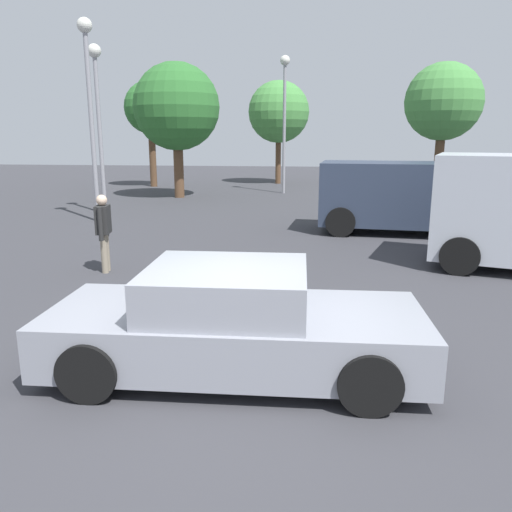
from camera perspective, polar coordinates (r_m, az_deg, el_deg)
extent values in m
plane|color=#38383D|center=(5.84, -2.56, -13.82)|extent=(80.00, 80.00, 0.00)
cube|color=gray|center=(5.89, -2.28, -8.71)|extent=(4.27, 1.82, 0.59)
cube|color=gray|center=(5.72, -3.32, -3.65)|extent=(1.82, 1.62, 0.49)
cube|color=slate|center=(5.66, 5.11, -3.87)|extent=(0.10, 1.45, 0.41)
cube|color=slate|center=(5.90, -11.41, -3.38)|extent=(0.10, 1.45, 0.41)
cylinder|color=black|center=(6.68, 10.86, -7.47)|extent=(0.65, 0.24, 0.64)
cylinder|color=black|center=(5.22, 12.59, -13.72)|extent=(0.65, 0.24, 0.64)
cylinder|color=black|center=(6.97, -13.08, -6.67)|extent=(0.65, 0.24, 0.64)
cylinder|color=black|center=(5.59, -18.22, -12.18)|extent=(0.65, 0.24, 0.64)
cylinder|color=black|center=(12.60, 22.18, 1.91)|extent=(0.80, 0.46, 0.76)
cylinder|color=black|center=(10.68, 21.83, 0.03)|extent=(0.80, 0.46, 0.76)
cube|color=#2D384C|center=(14.72, 16.42, 6.69)|extent=(4.78, 2.36, 1.70)
cube|color=slate|center=(15.03, 25.24, 7.53)|extent=(0.20, 1.64, 0.68)
cylinder|color=black|center=(15.93, 22.18, 4.20)|extent=(0.82, 0.32, 0.80)
cylinder|color=black|center=(14.15, 23.42, 3.05)|extent=(0.82, 0.32, 0.80)
cylinder|color=black|center=(15.69, 9.77, 4.87)|extent=(0.82, 0.32, 0.80)
cylinder|color=black|center=(13.88, 9.44, 3.79)|extent=(0.82, 0.32, 0.80)
cylinder|color=gray|center=(10.48, -16.62, 0.25)|extent=(0.13, 0.13, 0.78)
cylinder|color=gray|center=(10.64, -16.42, 0.46)|extent=(0.13, 0.13, 0.78)
cube|color=#262626|center=(10.44, -16.76, 3.92)|extent=(0.31, 0.44, 0.55)
cylinder|color=#262626|center=(10.21, -17.04, 3.43)|extent=(0.09, 0.09, 0.65)
cylinder|color=#262626|center=(10.67, -16.46, 3.88)|extent=(0.09, 0.09, 0.65)
sphere|color=beige|center=(10.38, -16.90, 6.00)|extent=(0.21, 0.21, 0.21)
cylinder|color=gray|center=(24.12, 3.18, 13.89)|extent=(0.14, 0.14, 5.78)
sphere|color=silver|center=(24.34, 3.28, 21.02)|extent=(0.44, 0.44, 0.44)
cylinder|color=gray|center=(16.76, -17.88, 13.31)|extent=(0.14, 0.14, 5.66)
sphere|color=silver|center=(17.05, -18.65, 23.29)|extent=(0.44, 0.44, 0.44)
cylinder|color=gray|center=(18.41, -17.04, 12.61)|extent=(0.14, 0.14, 5.21)
sphere|color=silver|center=(18.60, -17.66, 21.05)|extent=(0.44, 0.44, 0.44)
cylinder|color=brown|center=(27.86, -11.49, 10.77)|extent=(0.35, 0.35, 3.05)
sphere|color=#2D6B2D|center=(27.87, -11.74, 15.98)|extent=(2.69, 2.69, 2.69)
cylinder|color=brown|center=(29.07, 2.50, 10.73)|extent=(0.30, 0.30, 2.66)
sphere|color=#478C42|center=(29.06, 2.55, 15.82)|extent=(3.34, 3.34, 3.34)
cylinder|color=brown|center=(22.69, -8.64, 9.61)|extent=(0.42, 0.42, 2.47)
sphere|color=#2D6B2D|center=(22.68, -8.88, 16.19)|extent=(3.65, 3.65, 3.65)
cylinder|color=brown|center=(19.76, 19.68, 8.94)|extent=(0.32, 0.32, 2.81)
sphere|color=#478C42|center=(19.75, 20.25, 15.91)|extent=(2.68, 2.68, 2.68)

